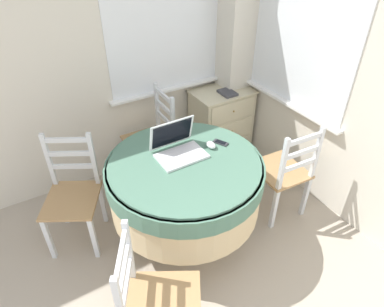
{
  "coord_description": "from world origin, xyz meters",
  "views": [
    {
      "loc": [
        -0.06,
        0.09,
        2.21
      ],
      "look_at": [
        1.02,
        1.9,
        0.68
      ],
      "focal_mm": 32.0,
      "sensor_mm": 36.0,
      "label": 1
    }
  ],
  "objects": [
    {
      "name": "book_on_cabinet",
      "position": [
        1.81,
        2.54,
        0.72
      ],
      "size": [
        0.14,
        0.18,
        0.02
      ],
      "color": "#3F3F44",
      "rests_on": "corner_cabinet"
    },
    {
      "name": "laptop",
      "position": [
        0.87,
        1.85,
        0.81
      ],
      "size": [
        0.35,
        0.28,
        0.24
      ],
      "color": "silver",
      "rests_on": "round_dining_table"
    },
    {
      "name": "round_dining_table",
      "position": [
        0.87,
        1.75,
        0.58
      ],
      "size": [
        1.13,
        1.13,
        0.76
      ],
      "color": "#4C3D2D",
      "rests_on": "ground_plane"
    },
    {
      "name": "dining_chair_near_right_window",
      "position": [
        1.71,
        1.58,
        0.43
      ],
      "size": [
        0.41,
        0.44,
        0.9
      ],
      "color": "#A87F51",
      "rests_on": "ground_plane"
    },
    {
      "name": "dining_chair_left_flank",
      "position": [
        0.14,
        2.2,
        0.43
      ],
      "size": [
        0.54,
        0.55,
        0.9
      ],
      "color": "#A87F51",
      "rests_on": "ground_plane"
    },
    {
      "name": "dining_chair_camera_near",
      "position": [
        0.3,
        1.1,
        0.43
      ],
      "size": [
        0.56,
        0.54,
        0.9
      ],
      "color": "#A87F51",
      "rests_on": "ground_plane"
    },
    {
      "name": "computer_mouse",
      "position": [
        1.12,
        1.8,
        0.79
      ],
      "size": [
        0.06,
        0.09,
        0.05
      ],
      "color": "white",
      "rests_on": "round_dining_table"
    },
    {
      "name": "corner_cabinet",
      "position": [
        1.8,
        2.62,
        0.36
      ],
      "size": [
        0.6,
        0.42,
        0.71
      ],
      "color": "beige",
      "rests_on": "ground_plane"
    },
    {
      "name": "cell_phone",
      "position": [
        1.21,
        1.81,
        0.77
      ],
      "size": [
        0.09,
        0.12,
        0.01
      ],
      "color": "#2D2D33",
      "rests_on": "round_dining_table"
    },
    {
      "name": "dining_chair_near_back_window",
      "position": [
        1.0,
        2.59,
        0.43
      ],
      "size": [
        0.43,
        0.39,
        0.9
      ],
      "color": "#A87F51",
      "rests_on": "ground_plane"
    },
    {
      "name": "corner_room_shell",
      "position": [
        1.23,
        1.81,
        1.28
      ],
      "size": [
        4.39,
        4.71,
        2.55
      ],
      "color": "beige",
      "rests_on": "ground_plane"
    }
  ]
}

